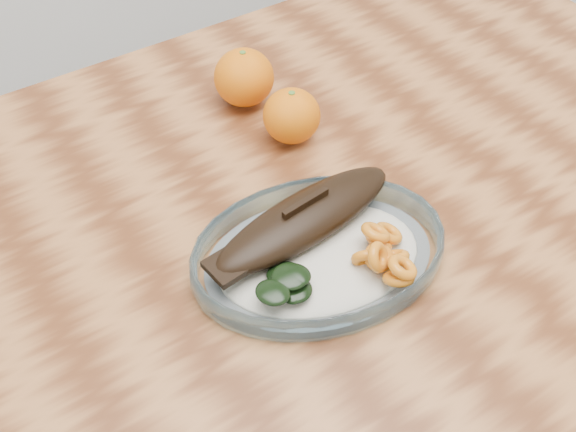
% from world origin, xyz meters
% --- Properties ---
extents(dining_table, '(1.20, 0.80, 0.75)m').
position_xyz_m(dining_table, '(0.00, 0.00, 0.65)').
color(dining_table, '#5B2E15').
rests_on(dining_table, ground).
extents(plated_meal, '(0.60, 0.60, 0.08)m').
position_xyz_m(plated_meal, '(-0.05, -0.08, 0.77)').
color(plated_meal, white).
rests_on(plated_meal, dining_table).
extents(orange_left, '(0.08, 0.08, 0.08)m').
position_xyz_m(orange_left, '(0.03, 0.21, 0.79)').
color(orange_left, '#DE4A04').
rests_on(orange_left, dining_table).
extents(orange_right, '(0.07, 0.07, 0.07)m').
position_xyz_m(orange_right, '(0.04, 0.11, 0.79)').
color(orange_right, '#DE4A04').
rests_on(orange_right, dining_table).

